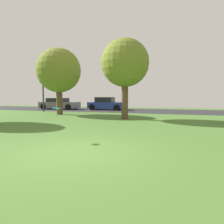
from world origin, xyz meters
TOP-DOWN VIEW (x-y plane):
  - ground_plane at (0.00, 0.00)m, footprint 44.00×44.00m
  - road_strip at (0.00, 16.00)m, footprint 44.00×6.40m
  - maple_tree_near at (-0.35, 8.41)m, footprint 3.29×3.29m
  - maple_tree_far at (-6.44, 10.04)m, footprint 3.72×3.72m
  - frisbee_disc at (-1.32, 1.21)m, footprint 0.37×0.37m
  - parked_car_grey at (-9.90, 15.79)m, footprint 4.59×2.03m
  - parked_car_blue at (-4.25, 16.32)m, footprint 4.03×1.99m
  - street_lamp_post at (-9.53, 12.20)m, footprint 0.14×0.14m

SIDE VIEW (x-z plane):
  - ground_plane at x=0.00m, z-range 0.00..0.00m
  - road_strip at x=0.00m, z-range 0.00..0.01m
  - parked_car_grey at x=-9.90m, z-range -0.04..1.26m
  - parked_car_blue at x=-4.25m, z-range -0.06..1.36m
  - frisbee_disc at x=-1.32m, z-range 1.17..1.21m
  - street_lamp_post at x=-9.53m, z-range 0.00..4.50m
  - maple_tree_far at x=-6.44m, z-range 0.91..6.51m
  - maple_tree_near at x=-0.35m, z-range 1.07..6.58m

